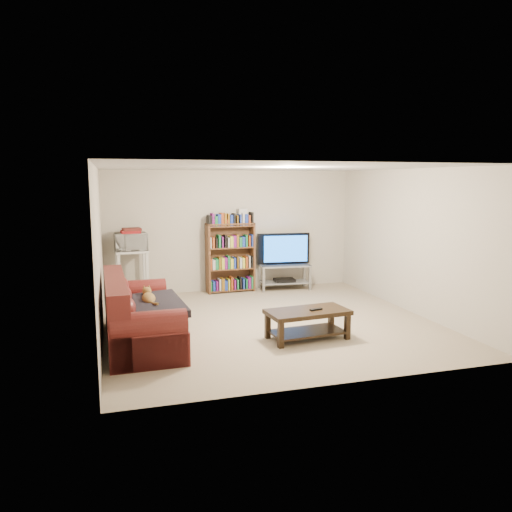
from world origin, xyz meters
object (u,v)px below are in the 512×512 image
object	(u,v)px
sofa	(136,320)
bookshelf	(230,257)
coffee_table	(307,319)
tv_stand	(284,273)

from	to	relation	value
sofa	bookshelf	xyz separation A→B (m)	(1.98, 2.76, 0.38)
sofa	coffee_table	world-z (taller)	sofa
bookshelf	tv_stand	bearing A→B (deg)	-7.73
tv_stand	bookshelf	distance (m)	1.17
coffee_table	bookshelf	size ratio (longest dim) A/B	0.86
coffee_table	tv_stand	distance (m)	3.22
coffee_table	bookshelf	distance (m)	3.27
sofa	bookshelf	distance (m)	3.42
sofa	tv_stand	world-z (taller)	sofa
coffee_table	tv_stand	bearing A→B (deg)	71.09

